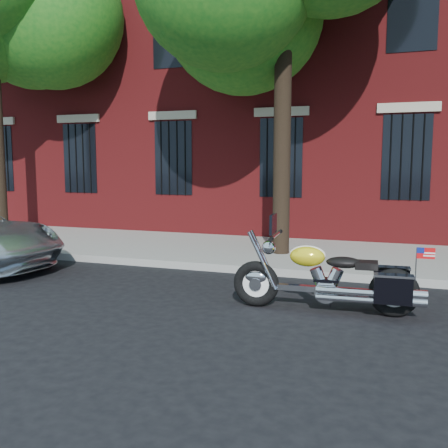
% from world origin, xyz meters
% --- Properties ---
extents(ground, '(120.00, 120.00, 0.00)m').
position_xyz_m(ground, '(0.00, 0.00, 0.00)').
color(ground, black).
rests_on(ground, ground).
extents(curb, '(40.00, 0.16, 0.15)m').
position_xyz_m(curb, '(0.00, 1.38, 0.07)').
color(curb, gray).
rests_on(curb, ground).
extents(sidewalk, '(40.00, 3.60, 0.15)m').
position_xyz_m(sidewalk, '(0.00, 3.26, 0.07)').
color(sidewalk, gray).
rests_on(sidewalk, ground).
extents(building, '(26.00, 10.08, 12.00)m').
position_xyz_m(building, '(0.00, 10.06, 6.00)').
color(building, maroon).
rests_on(building, ground).
extents(motorcycle, '(2.70, 0.83, 1.35)m').
position_xyz_m(motorcycle, '(2.02, -0.62, 0.46)').
color(motorcycle, black).
rests_on(motorcycle, ground).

